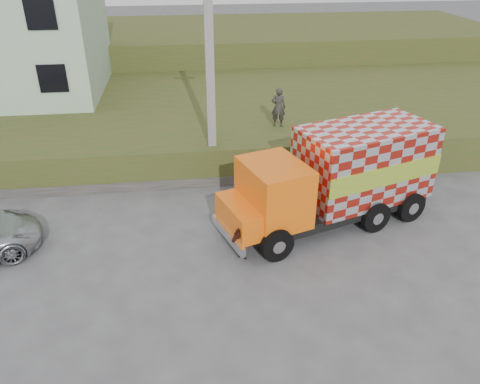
{
  "coord_description": "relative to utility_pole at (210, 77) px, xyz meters",
  "views": [
    {
      "loc": [
        -2.03,
        -11.86,
        8.41
      ],
      "look_at": [
        -0.38,
        1.09,
        1.3
      ],
      "focal_mm": 35.0,
      "sensor_mm": 36.0,
      "label": 1
    }
  ],
  "objects": [
    {
      "name": "retaining_strip",
      "position": [
        -1.0,
        -0.4,
        -3.88
      ],
      "size": [
        16.0,
        0.5,
        0.4
      ],
      "primitive_type": "cube",
      "color": "#595651",
      "rests_on": "ground"
    },
    {
      "name": "cargo_truck",
      "position": [
        3.84,
        -3.49,
        -2.44
      ],
      "size": [
        7.44,
        4.33,
        3.17
      ],
      "rotation": [
        0.0,
        0.0,
        0.32
      ],
      "color": "black",
      "rests_on": "ground"
    },
    {
      "name": "embankment",
      "position": [
        1.0,
        5.4,
        -3.33
      ],
      "size": [
        40.0,
        12.0,
        1.5
      ],
      "primitive_type": "cube",
      "color": "#2F4918",
      "rests_on": "ground"
    },
    {
      "name": "pedestrian",
      "position": [
        2.87,
        1.67,
        -1.76
      ],
      "size": [
        0.67,
        0.53,
        1.62
      ],
      "primitive_type": "imported",
      "rotation": [
        0.0,
        0.0,
        2.87
      ],
      "color": "#2A2826",
      "rests_on": "embankment"
    },
    {
      "name": "ground",
      "position": [
        1.0,
        -4.6,
        -4.08
      ],
      "size": [
        120.0,
        120.0,
        0.0
      ],
      "primitive_type": "plane",
      "color": "#474749",
      "rests_on": "ground"
    },
    {
      "name": "utility_pole",
      "position": [
        0.0,
        0.0,
        0.0
      ],
      "size": [
        1.2,
        0.3,
        8.0
      ],
      "color": "gray",
      "rests_on": "ground"
    },
    {
      "name": "embankment_far",
      "position": [
        1.0,
        17.4,
        -2.58
      ],
      "size": [
        40.0,
        12.0,
        3.0
      ],
      "primitive_type": "cube",
      "color": "#2F4918",
      "rests_on": "ground"
    },
    {
      "name": "cow",
      "position": [
        0.29,
        -4.89,
        -3.46
      ],
      "size": [
        0.97,
        1.57,
        1.23
      ],
      "primitive_type": "imported",
      "rotation": [
        0.0,
        0.0,
        0.22
      ],
      "color": "#361E0D",
      "rests_on": "ground"
    }
  ]
}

